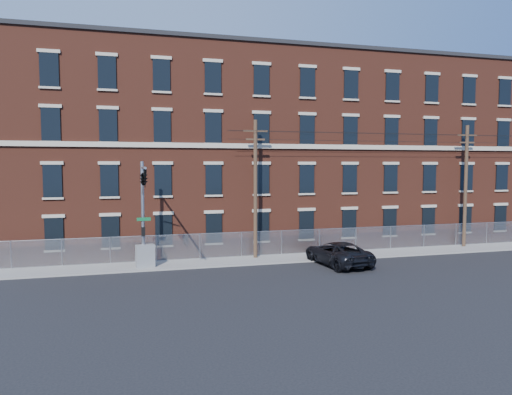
{
  "coord_description": "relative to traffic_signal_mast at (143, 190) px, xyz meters",
  "views": [
    {
      "loc": [
        -6.79,
        -27.03,
        6.89
      ],
      "look_at": [
        1.61,
        4.0,
        4.64
      ],
      "focal_mm": 32.76,
      "sensor_mm": 36.0,
      "label": 1
    }
  ],
  "objects": [
    {
      "name": "chain_link_fence",
      "position": [
        18.0,
        4.12,
        -4.33
      ],
      "size": [
        59.06,
        0.06,
        1.85
      ],
      "color": "#A5A8AD",
      "rests_on": "ground"
    },
    {
      "name": "traffic_signal_mast",
      "position": [
        0.0,
        0.0,
        0.0
      ],
      "size": [
        0.9,
        6.75,
        7.0
      ],
      "color": "#9EA0A5",
      "rests_on": "ground"
    },
    {
      "name": "utility_pole_mid",
      "position": [
        26.0,
        3.42,
        -0.05
      ],
      "size": [
        1.8,
        0.28,
        10.0
      ],
      "color": "#4E3827",
      "rests_on": "ground"
    },
    {
      "name": "utility_pole_near",
      "position": [
        8.0,
        3.42,
        -0.05
      ],
      "size": [
        1.8,
        0.28,
        10.0
      ],
      "color": "#4E3827",
      "rests_on": "ground"
    },
    {
      "name": "utility_cabinet",
      "position": [
        0.1,
        2.19,
        -4.52
      ],
      "size": [
        1.28,
        0.79,
        1.5
      ],
      "primitive_type": "cube",
      "rotation": [
        0.0,
        0.0,
        0.17
      ],
      "color": "slate",
      "rests_on": "sidewalk"
    },
    {
      "name": "sidewalk",
      "position": [
        18.0,
        2.82,
        -5.33
      ],
      "size": [
        65.0,
        3.0,
        0.12
      ],
      "primitive_type": "cube",
      "color": "gray",
      "rests_on": "ground"
    },
    {
      "name": "overhead_wires",
      "position": [
        26.0,
        3.42,
        3.73
      ],
      "size": [
        40.0,
        0.62,
        0.62
      ],
      "color": "black",
      "rests_on": "ground"
    },
    {
      "name": "pickup_truck",
      "position": [
        12.96,
        0.04,
        -4.58
      ],
      "size": [
        3.29,
        6.06,
        1.61
      ],
      "primitive_type": "imported",
      "rotation": [
        0.0,
        0.0,
        3.25
      ],
      "color": "black",
      "rests_on": "ground"
    },
    {
      "name": "mill_building",
      "position": [
        18.0,
        11.75,
        2.76
      ],
      "size": [
        55.3,
        14.32,
        16.3
      ],
      "color": "#5E291B",
      "rests_on": "ground"
    },
    {
      "name": "ground",
      "position": [
        6.0,
        -2.18,
        -5.39
      ],
      "size": [
        140.0,
        140.0,
        0.0
      ],
      "primitive_type": "plane",
      "color": "black",
      "rests_on": "ground"
    }
  ]
}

